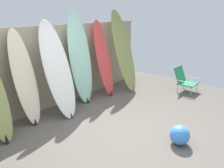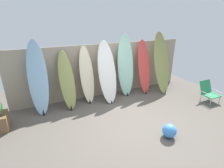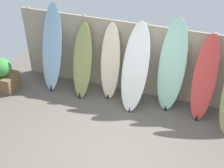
% 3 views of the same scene
% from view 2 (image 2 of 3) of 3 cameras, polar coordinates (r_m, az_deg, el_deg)
% --- Properties ---
extents(ground, '(7.68, 7.68, 0.00)m').
position_cam_2_polar(ground, '(4.79, 6.54, -12.38)').
color(ground, '#5B544C').
extents(fence_back, '(6.08, 0.11, 1.80)m').
position_cam_2_polar(fence_back, '(6.05, -2.71, 4.58)').
color(fence_back, gray).
rests_on(fence_back, ground).
extents(surfboard_skyblue_0, '(0.57, 0.65, 2.08)m').
position_cam_2_polar(surfboard_skyblue_0, '(5.27, -23.06, 1.67)').
color(surfboard_skyblue_0, '#8CB7D6').
rests_on(surfboard_skyblue_0, ground).
extents(surfboard_olive_1, '(0.49, 0.70, 1.72)m').
position_cam_2_polar(surfboard_olive_1, '(5.35, -14.48, 1.00)').
color(surfboard_olive_1, olive).
rests_on(surfboard_olive_1, ground).
extents(surfboard_cream_2, '(0.48, 0.48, 1.80)m').
position_cam_2_polar(surfboard_cream_2, '(5.56, -8.18, 2.69)').
color(surfboard_cream_2, beige).
rests_on(surfboard_cream_2, ground).
extents(surfboard_white_3, '(0.62, 0.80, 1.94)m').
position_cam_2_polar(surfboard_white_3, '(5.59, -1.60, 3.79)').
color(surfboard_white_3, white).
rests_on(surfboard_white_3, ground).
extents(surfboard_seafoam_4, '(0.61, 0.50, 2.11)m').
position_cam_2_polar(surfboard_seafoam_4, '(6.03, 4.46, 5.95)').
color(surfboard_seafoam_4, '#9ED6BC').
rests_on(surfboard_seafoam_4, ground).
extents(surfboard_red_5, '(0.48, 0.53, 1.89)m').
position_cam_2_polar(surfboard_red_5, '(6.34, 10.44, 5.33)').
color(surfboard_red_5, '#D13D38').
rests_on(surfboard_red_5, ground).
extents(surfboard_olive_6, '(0.68, 0.90, 2.13)m').
position_cam_2_polar(surfboard_olive_6, '(6.62, 15.90, 6.66)').
color(surfboard_olive_6, olive).
rests_on(surfboard_olive_6, ground).
extents(beach_chair, '(0.50, 0.56, 0.65)m').
position_cam_2_polar(beach_chair, '(6.59, 28.95, -2.07)').
color(beach_chair, silver).
rests_on(beach_chair, ground).
extents(beach_ball, '(0.33, 0.33, 0.33)m').
position_cam_2_polar(beach_ball, '(4.41, 18.22, -14.31)').
color(beach_ball, '#3F8CE5').
rests_on(beach_ball, ground).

